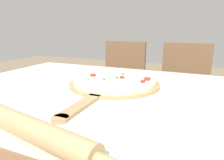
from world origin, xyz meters
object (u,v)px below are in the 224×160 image
object	(u,v)px
chair_right	(182,90)
pizza_peel	(113,85)
rolling_pin	(34,130)
chair_left	(121,84)
pizza	(115,80)

from	to	relation	value
chair_right	pizza_peel	bearing A→B (deg)	-103.85
rolling_pin	chair_left	world-z (taller)	chair_left
pizza_peel	chair_right	bearing A→B (deg)	72.98
pizza_peel	chair_right	xyz separation A→B (m)	(0.26, 0.84, -0.24)
pizza	chair_left	size ratio (longest dim) A/B	0.43
pizza_peel	chair_right	size ratio (longest dim) A/B	0.72
pizza	chair_left	bearing A→B (deg)	108.35
chair_left	chair_right	xyz separation A→B (m)	(0.53, -0.00, 0.00)
pizza_peel	chair_right	distance (m)	0.91
pizza_peel	pizza	bearing A→B (deg)	89.21
pizza	chair_right	size ratio (longest dim) A/B	0.43
pizza	rolling_pin	size ratio (longest dim) A/B	0.84
chair_left	chair_right	world-z (taller)	same
pizza_peel	rolling_pin	xyz separation A→B (m)	(0.01, -0.49, 0.02)
pizza	chair_left	xyz separation A→B (m)	(-0.27, 0.81, -0.26)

